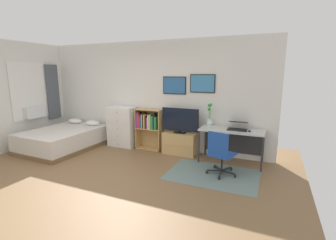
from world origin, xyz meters
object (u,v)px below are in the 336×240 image
(dresser, at_px, (122,127))
(television, at_px, (180,121))
(computer_mouse, at_px, (249,131))
(tv_stand, at_px, (180,143))
(laptop, at_px, (238,126))
(wine_glass, at_px, (211,122))
(office_chair, at_px, (220,152))
(bamboo_vase, at_px, (209,115))
(bed, at_px, (64,138))
(bookshelf, at_px, (149,125))
(desk, at_px, (232,135))

(dresser, xyz_separation_m, television, (1.63, -0.01, 0.29))
(television, distance_m, computer_mouse, 1.58)
(tv_stand, bearing_deg, laptop, -0.83)
(dresser, bearing_deg, wine_glass, -2.87)
(office_chair, relative_size, bamboo_vase, 1.66)
(television, height_order, bamboo_vase, bamboo_vase)
(bamboo_vase, bearing_deg, dresser, -178.03)
(bed, bearing_deg, wine_glass, 11.27)
(bookshelf, bearing_deg, bed, -157.92)
(bed, distance_m, bamboo_vase, 3.76)
(desk, bearing_deg, bed, -169.48)
(television, height_order, office_chair, television)
(television, distance_m, bamboo_vase, 0.70)
(computer_mouse, bearing_deg, laptop, 151.56)
(bamboo_vase, bearing_deg, office_chair, -63.73)
(bookshelf, bearing_deg, office_chair, -24.35)
(bed, distance_m, tv_stand, 3.01)
(laptop, relative_size, bamboo_vase, 0.83)
(bed, distance_m, laptop, 4.33)
(television, distance_m, wine_glass, 0.77)
(desk, distance_m, office_chair, 0.87)
(bed, height_order, desk, desk)
(dresser, relative_size, office_chair, 1.23)
(dresser, xyz_separation_m, office_chair, (2.76, -0.85, -0.07))
(tv_stand, distance_m, office_chair, 1.44)
(office_chair, relative_size, wine_glass, 4.78)
(dresser, relative_size, bamboo_vase, 2.04)
(wine_glass, bearing_deg, desk, 14.63)
(dresser, distance_m, desk, 2.84)
(television, xyz_separation_m, computer_mouse, (1.58, -0.14, -0.06))
(television, bearing_deg, bed, -165.35)
(desk, distance_m, computer_mouse, 0.42)
(office_chair, distance_m, wine_glass, 0.92)
(laptop, bearing_deg, dresser, 179.98)
(tv_stand, height_order, computer_mouse, computer_mouse)
(computer_mouse, bearing_deg, television, 175.09)
(tv_stand, relative_size, laptop, 1.85)
(dresser, height_order, television, television)
(bookshelf, distance_m, wine_glass, 1.66)
(bookshelf, distance_m, laptop, 2.20)
(bed, bearing_deg, office_chair, 0.09)
(television, relative_size, laptop, 2.12)
(tv_stand, bearing_deg, wine_glass, -10.00)
(television, xyz_separation_m, desk, (1.21, 0.01, -0.21))
(tv_stand, distance_m, laptop, 1.43)
(laptop, distance_m, bamboo_vase, 0.67)
(bookshelf, distance_m, office_chair, 2.21)
(dresser, xyz_separation_m, laptop, (2.95, -0.00, 0.28))
(wine_glass, bearing_deg, bamboo_vase, 113.62)
(desk, distance_m, bamboo_vase, 0.66)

